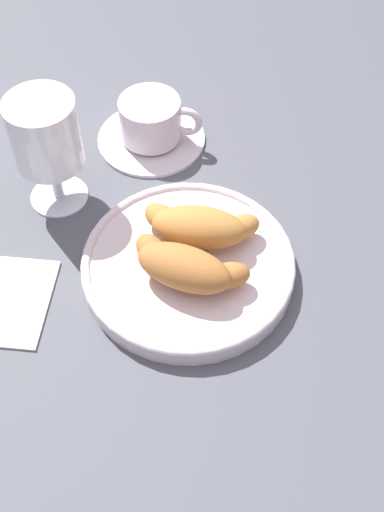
{
  "coord_description": "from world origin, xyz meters",
  "views": [
    {
      "loc": [
        0.06,
        -0.39,
        0.57
      ],
      "look_at": [
        0.0,
        0.01,
        0.03
      ],
      "focal_mm": 45.7,
      "sensor_mm": 36.0,
      "label": 1
    }
  ],
  "objects_px": {
    "pastry_plate": "(192,266)",
    "croissant_large": "(186,267)",
    "coffee_cup_near": "(152,124)",
    "juice_glass_left": "(46,138)",
    "croissant_small": "(199,226)"
  },
  "relations": [
    {
      "from": "pastry_plate",
      "to": "croissant_large",
      "type": "xyz_separation_m",
      "value": [
        -0.0,
        -0.02,
        0.03
      ]
    },
    {
      "from": "pastry_plate",
      "to": "croissant_large",
      "type": "relative_size",
      "value": 1.71
    },
    {
      "from": "croissant_large",
      "to": "croissant_small",
      "type": "xyz_separation_m",
      "value": [
        0.01,
        0.05,
        0.0
      ]
    },
    {
      "from": "coffee_cup_near",
      "to": "juice_glass_left",
      "type": "xyz_separation_m",
      "value": [
        -0.09,
        -0.11,
        0.07
      ]
    },
    {
      "from": "croissant_large",
      "to": "croissant_small",
      "type": "bearing_deg",
      "value": 83.3
    },
    {
      "from": "coffee_cup_near",
      "to": "juice_glass_left",
      "type": "bearing_deg",
      "value": -129.74
    },
    {
      "from": "croissant_large",
      "to": "coffee_cup_near",
      "type": "distance_m",
      "value": 0.24
    },
    {
      "from": "croissant_small",
      "to": "pastry_plate",
      "type": "bearing_deg",
      "value": -96.81
    },
    {
      "from": "coffee_cup_near",
      "to": "juice_glass_left",
      "type": "height_order",
      "value": "juice_glass_left"
    },
    {
      "from": "pastry_plate",
      "to": "coffee_cup_near",
      "type": "relative_size",
      "value": 1.67
    },
    {
      "from": "juice_glass_left",
      "to": "pastry_plate",
      "type": "bearing_deg",
      "value": -27.54
    },
    {
      "from": "pastry_plate",
      "to": "croissant_large",
      "type": "bearing_deg",
      "value": -96.57
    },
    {
      "from": "croissant_large",
      "to": "juice_glass_left",
      "type": "height_order",
      "value": "juice_glass_left"
    },
    {
      "from": "croissant_large",
      "to": "croissant_small",
      "type": "distance_m",
      "value": 0.06
    },
    {
      "from": "pastry_plate",
      "to": "croissant_small",
      "type": "height_order",
      "value": "croissant_small"
    }
  ]
}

